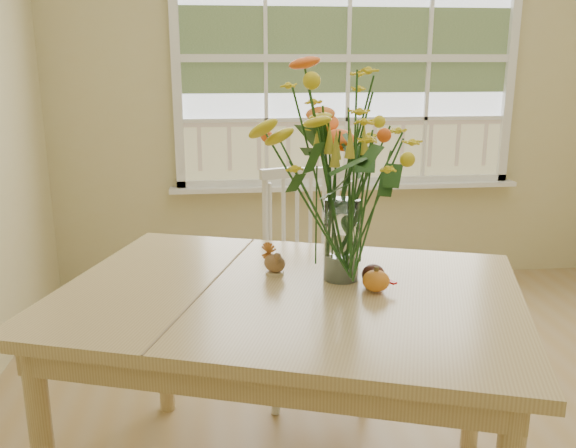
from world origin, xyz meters
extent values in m
cube|color=#D0C185|center=(0.00, 2.25, 1.35)|extent=(4.00, 0.02, 2.70)
cube|color=silver|center=(0.00, 2.23, 1.55)|extent=(2.20, 0.00, 1.60)
cube|color=white|center=(0.00, 2.18, 0.69)|extent=(2.42, 0.12, 0.03)
cube|color=tan|center=(-0.65, -0.01, 0.79)|extent=(1.77, 1.50, 0.04)
cube|color=tan|center=(-0.65, -0.01, 0.72)|extent=(1.62, 1.35, 0.10)
cylinder|color=tan|center=(-1.13, 0.62, 0.38)|extent=(0.07, 0.07, 0.77)
cylinder|color=tan|center=(0.12, 0.20, 0.38)|extent=(0.07, 0.07, 0.77)
cube|color=white|center=(-0.44, 0.72, 0.49)|extent=(0.48, 0.45, 0.05)
cube|color=white|center=(-0.44, 0.90, 0.76)|extent=(0.48, 0.04, 0.54)
cylinder|color=white|center=(-0.63, 0.55, 0.23)|extent=(0.04, 0.04, 0.47)
cylinder|color=white|center=(-0.63, 0.89, 0.23)|extent=(0.04, 0.04, 0.47)
cylinder|color=white|center=(-0.26, 0.55, 0.23)|extent=(0.04, 0.04, 0.47)
cylinder|color=white|center=(-0.26, 0.89, 0.23)|extent=(0.04, 0.04, 0.47)
cylinder|color=white|center=(-0.46, 0.07, 0.95)|extent=(0.12, 0.12, 0.28)
ellipsoid|color=#C35B16|center=(-0.37, -0.07, 0.84)|extent=(0.09, 0.09, 0.07)
cylinder|color=#CCB78C|center=(-0.68, 0.14, 0.81)|extent=(0.06, 0.06, 0.01)
ellipsoid|color=brown|center=(-0.68, 0.14, 0.85)|extent=(0.10, 0.10, 0.07)
ellipsoid|color=#38160F|center=(-0.36, -0.01, 0.84)|extent=(0.08, 0.08, 0.07)
camera|label=1|loc=(-0.86, -1.89, 1.54)|focal=38.00mm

